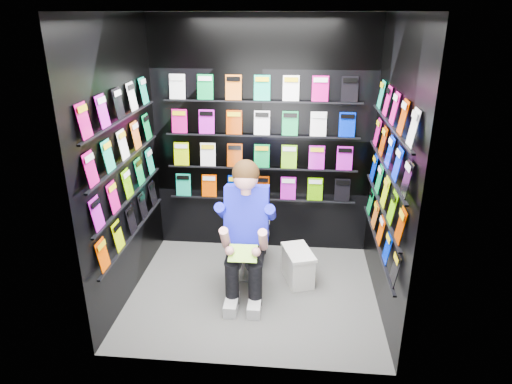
{
  "coord_description": "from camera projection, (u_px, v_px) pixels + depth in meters",
  "views": [
    {
      "loc": [
        0.38,
        -3.82,
        2.6
      ],
      "look_at": [
        0.01,
        0.15,
        1.02
      ],
      "focal_mm": 32.0,
      "sensor_mm": 36.0,
      "label": 1
    }
  ],
  "objects": [
    {
      "name": "wall_left",
      "position": [
        122.0,
        165.0,
        4.15
      ],
      "size": [
        0.04,
        2.0,
        2.6
      ],
      "primitive_type": "cube",
      "color": "black",
      "rests_on": "floor"
    },
    {
      "name": "wall_back",
      "position": [
        262.0,
        139.0,
        4.97
      ],
      "size": [
        2.4,
        0.04,
        2.6
      ],
      "primitive_type": "cube",
      "color": "black",
      "rests_on": "floor"
    },
    {
      "name": "held_comic",
      "position": [
        243.0,
        253.0,
        4.09
      ],
      "size": [
        0.26,
        0.15,
        0.11
      ],
      "primitive_type": "cube",
      "rotation": [
        -0.96,
        0.0,
        0.01
      ],
      "color": "#16953A",
      "rests_on": "reader"
    },
    {
      "name": "wall_front",
      "position": [
        239.0,
        215.0,
        3.12
      ],
      "size": [
        2.4,
        0.04,
        2.6
      ],
      "primitive_type": "cube",
      "color": "black",
      "rests_on": "floor"
    },
    {
      "name": "longbox",
      "position": [
        298.0,
        267.0,
        4.68
      ],
      "size": [
        0.35,
        0.47,
        0.31
      ],
      "primitive_type": "cube",
      "rotation": [
        0.0,
        0.0,
        0.31
      ],
      "color": "white",
      "rests_on": "floor"
    },
    {
      "name": "reader",
      "position": [
        247.0,
        215.0,
        4.33
      ],
      "size": [
        0.57,
        0.83,
        1.52
      ],
      "primitive_type": null,
      "rotation": [
        0.0,
        0.0,
        0.01
      ],
      "color": "#0507C6",
      "rests_on": "toilet"
    },
    {
      "name": "floor",
      "position": [
        253.0,
        293.0,
        4.52
      ],
      "size": [
        2.4,
        2.4,
        0.0
      ],
      "primitive_type": "plane",
      "color": "#555553",
      "rests_on": "ground"
    },
    {
      "name": "ceiling",
      "position": [
        253.0,
        11.0,
        3.57
      ],
      "size": [
        2.4,
        2.4,
        0.0
      ],
      "primitive_type": "plane",
      "color": "white",
      "rests_on": "floor"
    },
    {
      "name": "toilet",
      "position": [
        251.0,
        237.0,
        4.84
      ],
      "size": [
        0.43,
        0.76,
        0.73
      ],
      "primitive_type": "imported",
      "rotation": [
        0.0,
        0.0,
        3.15
      ],
      "color": "silver",
      "rests_on": "floor"
    },
    {
      "name": "comics_right",
      "position": [
        387.0,
        172.0,
        3.94
      ],
      "size": [
        0.06,
        1.7,
        1.37
      ],
      "primitive_type": null,
      "color": "orange",
      "rests_on": "wall_right"
    },
    {
      "name": "comics_back",
      "position": [
        262.0,
        140.0,
        4.94
      ],
      "size": [
        2.1,
        0.06,
        1.37
      ],
      "primitive_type": null,
      "color": "orange",
      "rests_on": "wall_back"
    },
    {
      "name": "wall_right",
      "position": [
        391.0,
        173.0,
        3.94
      ],
      "size": [
        0.04,
        2.0,
        2.6
      ],
      "primitive_type": "cube",
      "color": "black",
      "rests_on": "floor"
    },
    {
      "name": "comics_left",
      "position": [
        125.0,
        164.0,
        4.14
      ],
      "size": [
        0.06,
        1.7,
        1.37
      ],
      "primitive_type": null,
      "color": "orange",
      "rests_on": "wall_left"
    },
    {
      "name": "longbox_lid",
      "position": [
        298.0,
        252.0,
        4.62
      ],
      "size": [
        0.37,
        0.5,
        0.03
      ],
      "primitive_type": "cube",
      "rotation": [
        0.0,
        0.0,
        0.31
      ],
      "color": "white",
      "rests_on": "longbox"
    }
  ]
}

